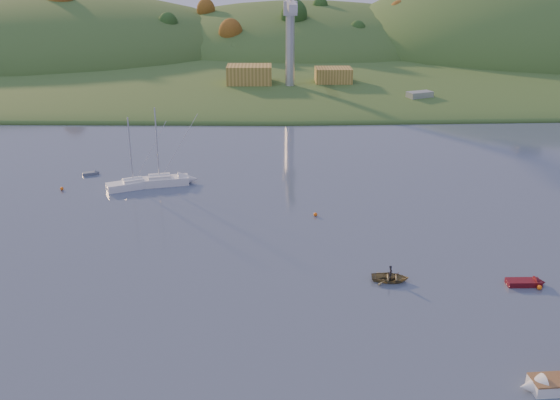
{
  "coord_description": "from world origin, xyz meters",
  "views": [
    {
      "loc": [
        -3.22,
        -32.7,
        30.45
      ],
      "look_at": [
        -1.96,
        36.25,
        4.38
      ],
      "focal_mm": 40.0,
      "sensor_mm": 36.0,
      "label": 1
    }
  ],
  "objects_px": {
    "canoe": "(390,278)",
    "grey_dinghy": "(93,173)",
    "red_tender": "(531,282)",
    "sailboat_far": "(133,184)",
    "sailboat_near": "(160,180)"
  },
  "relations": [
    {
      "from": "sailboat_far",
      "to": "red_tender",
      "type": "bearing_deg",
      "value": -57.55
    },
    {
      "from": "sailboat_far",
      "to": "canoe",
      "type": "height_order",
      "value": "sailboat_far"
    },
    {
      "from": "sailboat_near",
      "to": "grey_dinghy",
      "type": "relative_size",
      "value": 4.13
    },
    {
      "from": "sailboat_far",
      "to": "red_tender",
      "type": "height_order",
      "value": "sailboat_far"
    },
    {
      "from": "grey_dinghy",
      "to": "canoe",
      "type": "bearing_deg",
      "value": -63.38
    },
    {
      "from": "grey_dinghy",
      "to": "red_tender",
      "type": "bearing_deg",
      "value": -55.78
    },
    {
      "from": "canoe",
      "to": "sailboat_far",
      "type": "bearing_deg",
      "value": 54.6
    },
    {
      "from": "sailboat_far",
      "to": "grey_dinghy",
      "type": "height_order",
      "value": "sailboat_far"
    },
    {
      "from": "sailboat_near",
      "to": "red_tender",
      "type": "distance_m",
      "value": 52.99
    },
    {
      "from": "sailboat_far",
      "to": "red_tender",
      "type": "relative_size",
      "value": 2.64
    },
    {
      "from": "sailboat_far",
      "to": "sailboat_near",
      "type": "bearing_deg",
      "value": -5.59
    },
    {
      "from": "sailboat_far",
      "to": "grey_dinghy",
      "type": "distance_m",
      "value": 9.98
    },
    {
      "from": "red_tender",
      "to": "grey_dinghy",
      "type": "bearing_deg",
      "value": 145.5
    },
    {
      "from": "canoe",
      "to": "grey_dinghy",
      "type": "distance_m",
      "value": 53.31
    },
    {
      "from": "sailboat_near",
      "to": "canoe",
      "type": "bearing_deg",
      "value": -59.13
    }
  ]
}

